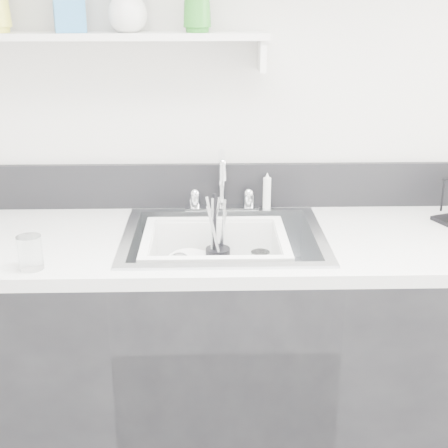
{
  "coord_description": "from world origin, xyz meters",
  "views": [
    {
      "loc": [
        -0.05,
        -0.66,
        1.63
      ],
      "look_at": [
        0.0,
        1.14,
        0.98
      ],
      "focal_mm": 50.0,
      "sensor_mm": 36.0,
      "label": 1
    }
  ],
  "objects": [
    {
      "name": "wall_shelf",
      "position": [
        -0.35,
        1.42,
        1.51
      ],
      "size": [
        1.0,
        0.16,
        0.12
      ],
      "color": "silver",
      "rests_on": "room_shell"
    },
    {
      "name": "plate_stack",
      "position": [
        -0.09,
        1.17,
        0.79
      ],
      "size": [
        0.23,
        0.22,
        0.09
      ],
      "rotation": [
        0.0,
        0.0,
        0.18
      ],
      "color": "white",
      "rests_on": "wash_tub"
    },
    {
      "name": "faucet",
      "position": [
        0.0,
        1.44,
        0.98
      ],
      "size": [
        0.26,
        0.18,
        0.23
      ],
      "color": "silver",
      "rests_on": "counter_run"
    },
    {
      "name": "ladle",
      "position": [
        -0.07,
        1.15,
        0.81
      ],
      "size": [
        0.32,
        0.18,
        0.09
      ],
      "primitive_type": null,
      "rotation": [
        0.0,
        0.0,
        -0.26
      ],
      "color": "silver",
      "rests_on": "wash_tub"
    },
    {
      "name": "tumbler_counter",
      "position": [
        -0.54,
        0.95,
        0.97
      ],
      "size": [
        0.08,
        0.08,
        0.1
      ],
      "primitive_type": "cylinder",
      "rotation": [
        0.0,
        0.0,
        0.16
      ],
      "color": "white",
      "rests_on": "counter_run"
    },
    {
      "name": "wash_tub",
      "position": [
        -0.03,
        1.18,
        0.84
      ],
      "size": [
        0.52,
        0.46,
        0.18
      ],
      "primitive_type": null,
      "rotation": [
        0.0,
        0.0,
        0.2
      ],
      "color": "white",
      "rests_on": "sink"
    },
    {
      "name": "counter_run",
      "position": [
        0.0,
        1.19,
        0.46
      ],
      "size": [
        3.2,
        0.62,
        0.92
      ],
      "color": "black",
      "rests_on": "ground"
    },
    {
      "name": "sink",
      "position": [
        0.0,
        1.19,
        0.83
      ],
      "size": [
        0.64,
        0.52,
        0.2
      ],
      "primitive_type": null,
      "color": "silver",
      "rests_on": "counter_run"
    },
    {
      "name": "soap_bottle_c",
      "position": [
        -0.3,
        1.42,
        1.61
      ],
      "size": [
        0.16,
        0.16,
        0.16
      ],
      "primitive_type": "imported",
      "rotation": [
        0.0,
        0.0,
        0.31
      ],
      "color": "silver",
      "rests_on": "wall_shelf"
    },
    {
      "name": "backsplash",
      "position": [
        0.0,
        1.49,
        1.0
      ],
      "size": [
        3.2,
        0.02,
        0.16
      ],
      "primitive_type": "cube",
      "color": "black",
      "rests_on": "counter_run"
    },
    {
      "name": "tumbler_in_tub",
      "position": [
        0.12,
        1.21,
        0.81
      ],
      "size": [
        0.08,
        0.08,
        0.09
      ],
      "primitive_type": "cylinder",
      "rotation": [
        0.0,
        0.0,
        0.31
      ],
      "color": "white",
      "rests_on": "wash_tub"
    },
    {
      "name": "utensil_cup",
      "position": [
        -0.02,
        1.22,
        0.83
      ],
      "size": [
        0.08,
        0.08,
        0.27
      ],
      "rotation": [
        0.0,
        0.0,
        0.03
      ],
      "color": "black",
      "rests_on": "wash_tub"
    },
    {
      "name": "bowl_small",
      "position": [
        0.08,
        1.11,
        0.78
      ],
      "size": [
        0.13,
        0.13,
        0.03
      ],
      "primitive_type": "imported",
      "rotation": [
        0.0,
        0.0,
        0.27
      ],
      "color": "white",
      "rests_on": "wash_tub"
    },
    {
      "name": "side_sprayer",
      "position": [
        0.16,
        1.44,
        0.99
      ],
      "size": [
        0.03,
        0.03,
        0.14
      ],
      "primitive_type": "cylinder",
      "color": "white",
      "rests_on": "counter_run"
    }
  ]
}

